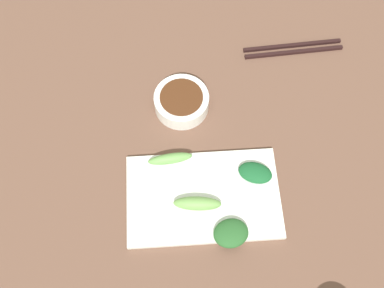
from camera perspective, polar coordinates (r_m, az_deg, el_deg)
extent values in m
cube|color=brown|center=(0.95, 0.30, -3.26)|extent=(2.10, 2.10, 0.02)
cylinder|color=white|center=(0.99, -1.31, 5.27)|extent=(0.12, 0.12, 0.04)
cylinder|color=#4E2A15|center=(0.98, -1.32, 5.54)|extent=(0.09, 0.09, 0.02)
cube|color=white|center=(0.92, 1.42, -6.60)|extent=(0.19, 0.30, 0.01)
ellipsoid|color=#275B29|center=(0.88, 4.88, -11.02)|extent=(0.07, 0.08, 0.02)
ellipsoid|color=#195A2D|center=(0.92, 7.89, -3.57)|extent=(0.06, 0.08, 0.02)
ellipsoid|color=#69A050|center=(0.93, -2.74, -1.83)|extent=(0.03, 0.09, 0.02)
ellipsoid|color=#6EA250|center=(0.89, 0.51, -7.44)|extent=(0.04, 0.10, 0.03)
cube|color=black|center=(1.12, 12.37, 11.91)|extent=(0.02, 0.23, 0.01)
cube|color=black|center=(1.11, 12.58, 11.11)|extent=(0.02, 0.23, 0.01)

